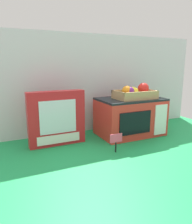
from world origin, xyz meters
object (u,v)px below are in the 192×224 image
(cookie_set_box, at_px, (57,118))
(toy_microwave, at_px, (130,116))
(food_groups_crate, at_px, (135,93))
(price_sign, at_px, (116,140))

(cookie_set_box, bearing_deg, toy_microwave, -1.94)
(toy_microwave, distance_m, food_groups_crate, 0.16)
(cookie_set_box, relative_size, price_sign, 3.15)
(cookie_set_box, height_order, price_sign, cookie_set_box)
(food_groups_crate, distance_m, cookie_set_box, 0.50)
(food_groups_crate, relative_size, price_sign, 2.48)
(toy_microwave, bearing_deg, food_groups_crate, -69.86)
(food_groups_crate, relative_size, cookie_set_box, 0.79)
(food_groups_crate, height_order, cookie_set_box, food_groups_crate)
(food_groups_crate, bearing_deg, toy_microwave, 110.14)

